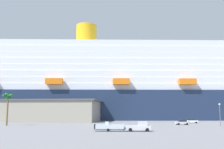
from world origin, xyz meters
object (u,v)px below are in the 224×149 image
object	(u,v)px
street_lamp	(220,111)
parked_car_white_van	(192,121)
pickup_truck	(139,127)
cruise_ship	(148,89)
small_boat_on_trailer	(113,127)
parked_car_silver_sedan	(182,122)
palm_tree	(8,99)

from	to	relation	value
street_lamp	parked_car_white_van	world-z (taller)	street_lamp
pickup_truck	street_lamp	world-z (taller)	street_lamp
street_lamp	cruise_ship	bearing A→B (deg)	106.70
small_boat_on_trailer	pickup_truck	bearing A→B (deg)	2.44
small_boat_on_trailer	street_lamp	distance (m)	37.94
cruise_ship	street_lamp	bearing A→B (deg)	-73.30
pickup_truck	parked_car_silver_sedan	distance (m)	32.73
palm_tree	parked_car_silver_sedan	bearing A→B (deg)	8.94
small_boat_on_trailer	parked_car_silver_sedan	bearing A→B (deg)	54.91
small_boat_on_trailer	palm_tree	bearing A→B (deg)	149.60
pickup_truck	small_boat_on_trailer	world-z (taller)	pickup_truck
palm_tree	cruise_ship	bearing A→B (deg)	51.65
street_lamp	pickup_truck	bearing A→B (deg)	-138.67
pickup_truck	small_boat_on_trailer	size ratio (longest dim) A/B	0.64
palm_tree	parked_car_silver_sedan	size ratio (longest dim) A/B	2.24
small_boat_on_trailer	cruise_ship	bearing A→B (deg)	81.03
small_boat_on_trailer	parked_car_white_van	size ratio (longest dim) A/B	2.07
cruise_ship	small_boat_on_trailer	bearing A→B (deg)	-98.97
small_boat_on_trailer	street_lamp	xyz separation A→B (m)	(30.69, 22.02, 3.60)
pickup_truck	parked_car_silver_sedan	xyz separation A→B (m)	(14.77, 29.21, -0.21)
palm_tree	street_lamp	world-z (taller)	palm_tree
cruise_ship	palm_tree	size ratio (longest dim) A/B	26.32
street_lamp	parked_car_silver_sedan	xyz separation A→B (m)	(-9.98, 7.45, -3.73)
pickup_truck	cruise_ship	bearing A→B (deg)	85.13
pickup_truck	palm_tree	size ratio (longest dim) A/B	0.56
cruise_ship	parked_car_white_van	world-z (taller)	cruise_ship
parked_car_white_van	parked_car_silver_sedan	bearing A→B (deg)	-115.04
cruise_ship	palm_tree	world-z (taller)	cruise_ship
street_lamp	parked_car_silver_sedan	world-z (taller)	street_lamp
pickup_truck	parked_car_white_van	world-z (taller)	pickup_truck
pickup_truck	street_lamp	xyz separation A→B (m)	(24.75, 21.76, 3.51)
small_boat_on_trailer	palm_tree	world-z (taller)	palm_tree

